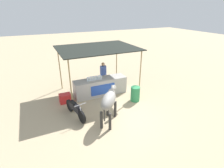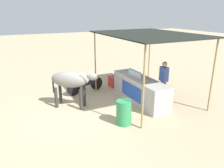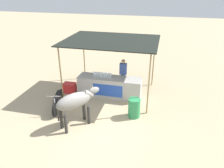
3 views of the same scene
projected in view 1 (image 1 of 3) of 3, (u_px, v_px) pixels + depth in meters
name	position (u px, v px, depth m)	size (l,w,h in m)	color
ground_plane	(117.00, 113.00, 8.39)	(60.00, 60.00, 0.00)	tan
stall_counter	(100.00, 87.00, 10.02)	(3.00, 0.82, 0.96)	#B2ADA8
stall_awning	(97.00, 50.00, 9.43)	(4.20, 3.20, 2.67)	black
water_bottle_row	(95.00, 78.00, 9.60)	(0.88, 0.07, 0.25)	silver
vendor_behind_counter	(103.00, 75.00, 10.68)	(0.34, 0.22, 1.65)	#383842
cooler_box	(65.00, 98.00, 9.24)	(0.60, 0.44, 0.48)	red
water_barrel	(135.00, 94.00, 9.34)	(0.49, 0.49, 0.81)	#2D8C51
cow	(109.00, 101.00, 7.38)	(1.42, 1.65, 1.44)	gray
motorcycle_parked	(75.00, 109.00, 7.94)	(0.63, 1.77, 0.90)	black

